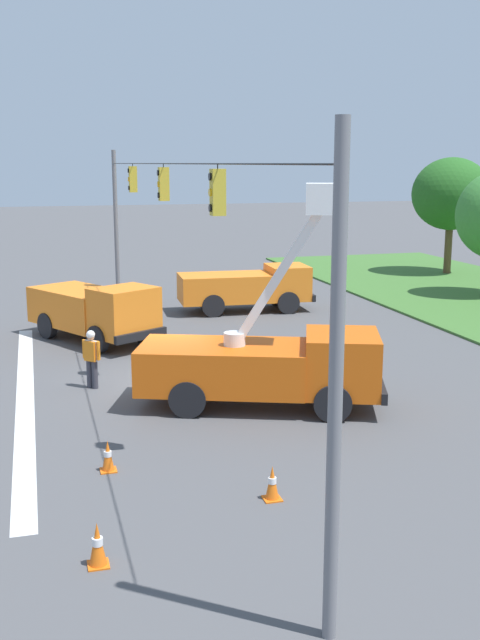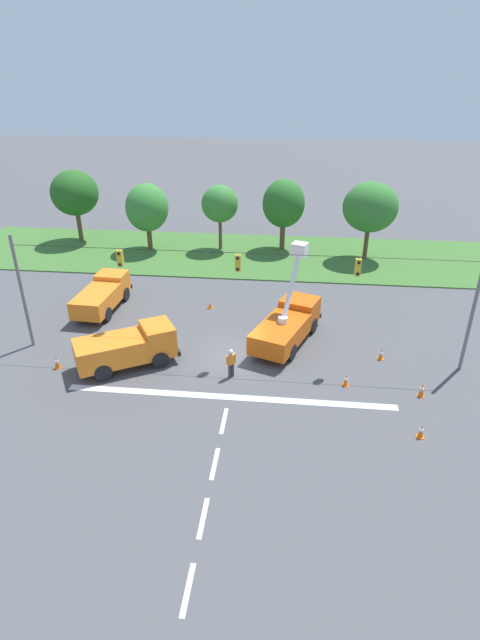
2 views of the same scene
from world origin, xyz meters
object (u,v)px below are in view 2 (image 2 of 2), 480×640
utility_truck_bucket_lift (288,323)px  traffic_cone_foreground_right (421,431)px  tree_west (147,208)px  tree_centre (220,204)px  road_worker (231,362)px  utility_truck_support_near (128,347)px  traffic_cone_mid_left (381,354)px  tree_east (284,204)px  traffic_cone_near_bucket (422,390)px  traffic_cone_lane_edge_a (57,362)px  utility_truck_support_far (103,295)px  traffic_cone_foreground_left (346,380)px  traffic_cone_mid_right (210,304)px  tree_far_west (75,193)px  tree_far_east (370,207)px

utility_truck_bucket_lift → traffic_cone_foreground_right: bearing=-53.1°
tree_west → tree_centre: 6.68m
tree_west → road_worker: 23.28m
tree_west → tree_centre: size_ratio=1.03×
utility_truck_support_near → traffic_cone_mid_left: bearing=8.5°
tree_east → traffic_cone_near_bucket: tree_east is taller
utility_truck_support_near → traffic_cone_lane_edge_a: 4.23m
tree_centre → traffic_cone_foreground_right: size_ratio=8.45×
tree_centre → traffic_cone_near_bucket: tree_centre is taller
utility_truck_support_far → traffic_cone_foreground_left: bearing=-25.6°
road_worker → traffic_cone_foreground_right: 10.45m
tree_west → traffic_cone_mid_right: size_ratio=9.77×
tree_east → utility_truck_support_far: tree_east is taller
utility_truck_bucket_lift → traffic_cone_mid_right: size_ratio=11.02×
traffic_cone_foreground_left → traffic_cone_near_bucket: size_ratio=0.90×
tree_east → traffic_cone_mid_left: size_ratio=9.29×
tree_west → utility_truck_bucket_lift: size_ratio=0.89×
tree_centre → tree_east: (5.83, 0.57, 0.04)m
utility_truck_support_near → traffic_cone_near_bucket: size_ratio=7.88×
traffic_cone_foreground_left → traffic_cone_foreground_right: (3.18, -3.98, 0.01)m
tree_west → traffic_cone_mid_left: size_ratio=8.80×
utility_truck_bucket_lift → utility_truck_support_near: bearing=-157.0°
tree_far_west → traffic_cone_mid_right: (15.26, -13.85, -4.50)m
tree_far_east → utility_truck_support_near: 25.51m
tree_far_east → utility_truck_support_near: bearing=-128.7°
tree_west → tree_far_east: 19.99m
tree_west → traffic_cone_foreground_left: tree_west is taller
traffic_cone_foreground_left → traffic_cone_foreground_right: traffic_cone_foreground_right is taller
tree_east → tree_centre: bearing=-174.4°
traffic_cone_foreground_right → traffic_cone_mid_right: bearing=133.4°
tree_east → utility_truck_support_near: bearing=-111.0°
utility_truck_support_far → road_worker: 12.85m
tree_far_west → utility_truck_support_far: (7.65, -14.78, -3.68)m
tree_far_west → tree_east: tree_far_west is taller
utility_truck_support_far → tree_east: bearing=49.2°
tree_far_east → traffic_cone_near_bucket: bearing=-88.3°
tree_west → traffic_cone_mid_right: bearing=-57.3°
traffic_cone_mid_right → traffic_cone_near_bucket: 16.02m
utility_truck_bucket_lift → traffic_cone_foreground_left: (3.32, -4.68, -0.95)m
tree_far_west → traffic_cone_foreground_left: 33.55m
utility_truck_support_far → road_worker: utility_truck_support_far is taller
tree_centre → traffic_cone_mid_right: tree_centre is taller
tree_far_west → traffic_cone_near_bucket: tree_far_west is taller
tree_far_east → utility_truck_support_far: size_ratio=1.14×
tree_far_west → road_worker: size_ratio=3.93×
tree_west → utility_truck_support_far: bearing=-89.7°
tree_centre → utility_truck_bucket_lift: size_ratio=0.86×
traffic_cone_foreground_right → traffic_cone_lane_edge_a: bearing=168.6°
traffic_cone_mid_left → traffic_cone_foreground_right: bearing=-82.9°
utility_truck_bucket_lift → traffic_cone_lane_edge_a: size_ratio=9.05×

